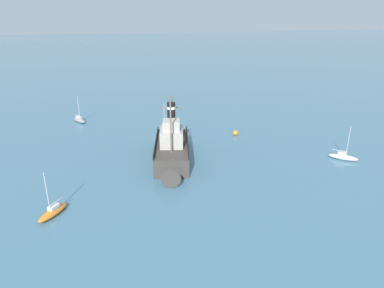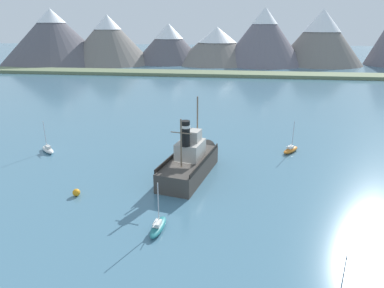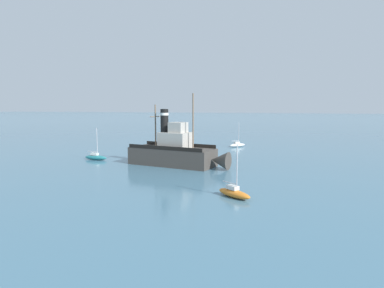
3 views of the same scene
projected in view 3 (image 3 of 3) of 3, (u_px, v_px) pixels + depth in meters
ground_plane at (161, 164)px, 48.99m from camera, size 600.00×600.00×0.00m
old_tugboat at (176, 152)px, 47.30m from camera, size 6.82×14.79×9.90m
sailboat_orange at (234, 193)px, 31.14m from camera, size 3.14×3.71×4.90m
sailboat_teal at (96, 157)px, 52.25m from camera, size 1.44×3.88×4.90m
sailboat_white at (237, 145)px, 68.18m from camera, size 3.57×3.35×4.90m
mooring_buoy at (156, 149)px, 61.23m from camera, size 0.86×0.86×0.86m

